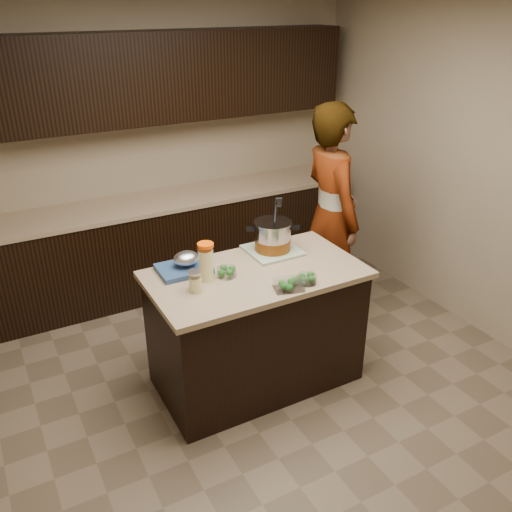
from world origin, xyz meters
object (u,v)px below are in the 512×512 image
at_px(island, 256,328).
at_px(stock_pot, 273,238).
at_px(lemonade_pitcher, 206,263).
at_px(person, 331,217).

xyz_separation_m(island, stock_pot, (0.26, 0.22, 0.56)).
bearing_deg(lemonade_pitcher, stock_pot, 15.47).
height_order(island, person, person).
relative_size(island, person, 0.78).
bearing_deg(stock_pot, lemonade_pitcher, -140.13).
relative_size(lemonade_pitcher, person, 0.14).
distance_m(lemonade_pitcher, person, 1.39).
bearing_deg(stock_pot, island, -114.67).
relative_size(stock_pot, person, 0.21).
bearing_deg(person, island, 124.51).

